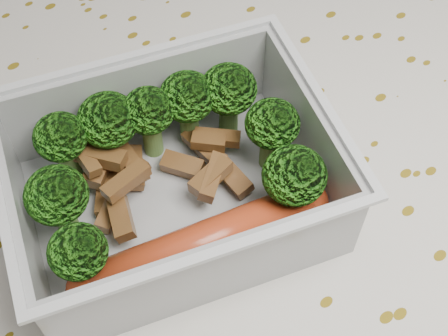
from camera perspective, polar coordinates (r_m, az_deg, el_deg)
dining_table at (r=0.50m, az=0.99°, el=-7.94°), size 1.40×0.90×0.75m
tablecloth at (r=0.45m, az=1.09°, el=-5.05°), size 1.46×0.96×0.19m
lunch_container at (r=0.39m, az=-4.63°, el=-1.64°), size 0.24×0.21×0.07m
broccoli_florets at (r=0.39m, az=-5.36°, el=2.26°), size 0.18×0.15×0.06m
meat_pile at (r=0.41m, az=-6.60°, el=-0.25°), size 0.11×0.09×0.03m
sausage at (r=0.38m, az=-1.92°, el=-6.93°), size 0.16×0.07×0.03m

